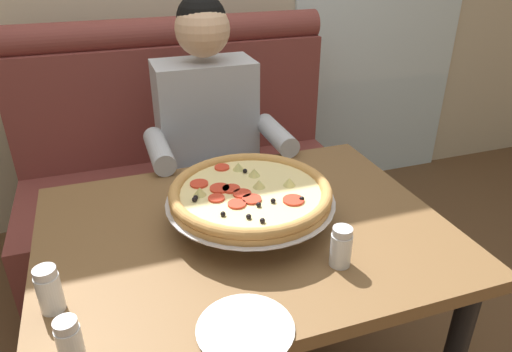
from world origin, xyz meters
TOP-DOWN VIEW (x-y plane):
  - booth_bench at (0.00, 0.90)m, footprint 1.50×0.78m
  - dining_table at (0.00, 0.00)m, footprint 1.14×0.87m
  - diner_main at (0.07, 0.64)m, footprint 0.54×0.64m
  - pizza at (0.02, 0.02)m, footprint 0.48×0.48m
  - shaker_pepper_flakes at (0.18, -0.24)m, footprint 0.05×0.05m
  - shaker_parmesan at (-0.46, -0.34)m, footprint 0.05×0.05m
  - shaker_oregano at (-0.50, -0.17)m, footprint 0.05×0.05m
  - plate_near_left at (-0.12, -0.37)m, footprint 0.21×0.21m
  - patio_chair at (1.18, 1.90)m, footprint 0.40×0.40m

SIDE VIEW (x-z plane):
  - booth_bench at x=0.00m, z-range -0.17..0.96m
  - patio_chair at x=1.18m, z-range 0.09..0.95m
  - dining_table at x=0.00m, z-range 0.27..0.99m
  - diner_main at x=0.07m, z-range 0.07..1.35m
  - plate_near_left at x=-0.12m, z-range 0.72..0.74m
  - shaker_pepper_flakes at x=0.18m, z-range 0.71..0.82m
  - shaker_parmesan at x=-0.46m, z-range 0.71..0.82m
  - shaker_oregano at x=-0.50m, z-range 0.71..0.83m
  - pizza at x=0.02m, z-range 0.75..0.88m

